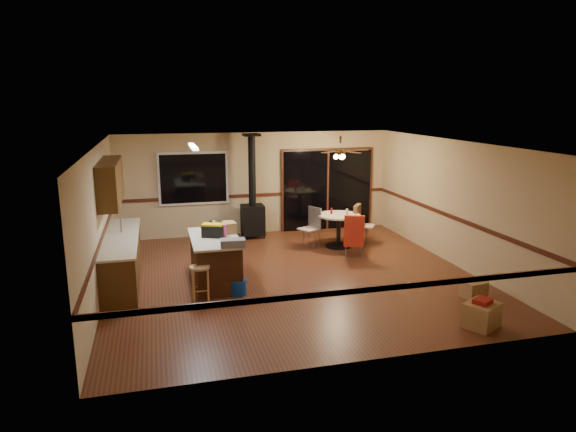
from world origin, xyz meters
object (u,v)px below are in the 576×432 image
object	(u,v)px
dining_table	(339,225)
box_corner_b	(474,289)
chair_left	(312,222)
box_under_window	(224,232)
kitchen_island	(215,260)
toolbox_black	(213,231)
bar_stool	(200,284)
chair_near	(354,231)
wood_stove	(253,209)
toolbox_grey	(233,243)
blue_bucket	(238,287)
chair_right	(358,219)
box_corner_a	(481,315)

from	to	relation	value
dining_table	box_corner_b	bearing A→B (deg)	-71.61
chair_left	box_under_window	xyz separation A→B (m)	(-1.93, 1.23, -0.40)
kitchen_island	dining_table	size ratio (longest dim) A/B	1.72
toolbox_black	dining_table	xyz separation A→B (m)	(3.12, 1.71, -0.48)
bar_stool	chair_near	world-z (taller)	chair_near
wood_stove	bar_stool	world-z (taller)	wood_stove
toolbox_grey	box_corner_b	world-z (taller)	toolbox_grey
chair_near	toolbox_black	bearing A→B (deg)	-165.17
wood_stove	box_corner_b	distance (m)	5.82
blue_bucket	chair_right	bearing A→B (deg)	37.50
chair_left	box_corner_a	size ratio (longest dim) A/B	1.08
blue_bucket	dining_table	size ratio (longest dim) A/B	0.34
blue_bucket	kitchen_island	bearing A→B (deg)	114.35
bar_stool	chair_left	distance (m)	3.95
bar_stool	chair_right	bearing A→B (deg)	34.19
kitchen_island	box_under_window	bearing A→B (deg)	79.69
kitchen_island	chair_near	xyz separation A→B (m)	(3.14, 0.85, 0.14)
chair_left	blue_bucket	bearing A→B (deg)	-130.48
blue_bucket	box_corner_a	distance (m)	4.10
box_under_window	blue_bucket	bearing A→B (deg)	-93.84
toolbox_black	dining_table	world-z (taller)	toolbox_black
chair_right	box_corner_a	size ratio (longest dim) A/B	1.39
chair_near	box_corner_b	distance (m)	3.02
wood_stove	box_under_window	world-z (taller)	wood_stove
wood_stove	toolbox_grey	distance (m)	3.92
toolbox_black	box_corner_b	xyz separation A→B (m)	(4.32, -1.91, -0.86)
blue_bucket	box_corner_b	distance (m)	4.17
chair_near	kitchen_island	bearing A→B (deg)	-164.81
toolbox_grey	blue_bucket	size ratio (longest dim) A/B	1.31
chair_right	box_under_window	distance (m)	3.34
wood_stove	box_corner_b	bearing A→B (deg)	-58.73
bar_stool	box_under_window	size ratio (longest dim) A/B	1.36
kitchen_island	box_corner_b	size ratio (longest dim) A/B	4.50
toolbox_grey	dining_table	distance (m)	3.79
toolbox_grey	box_corner_b	size ratio (longest dim) A/B	1.15
kitchen_island	blue_bucket	distance (m)	0.82
chair_right	blue_bucket	bearing A→B (deg)	-142.50
blue_bucket	chair_right	distance (m)	4.23
box_under_window	box_corner_b	bearing A→B (deg)	-53.19
chair_near	toolbox_grey	bearing A→B (deg)	-151.53
toolbox_grey	chair_right	bearing A→B (deg)	37.30
bar_stool	chair_left	bearing A→B (deg)	43.64
toolbox_black	bar_stool	xyz separation A→B (m)	(-0.34, -0.86, -0.70)
toolbox_black	chair_left	bearing A→B (deg)	36.49
toolbox_black	bar_stool	bearing A→B (deg)	-111.47
toolbox_grey	chair_left	world-z (taller)	toolbox_grey
wood_stove	box_under_window	bearing A→B (deg)	176.11
kitchen_island	box_corner_a	bearing A→B (deg)	-38.63
bar_stool	box_under_window	distance (m)	4.05
toolbox_grey	bar_stool	size ratio (longest dim) A/B	0.68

